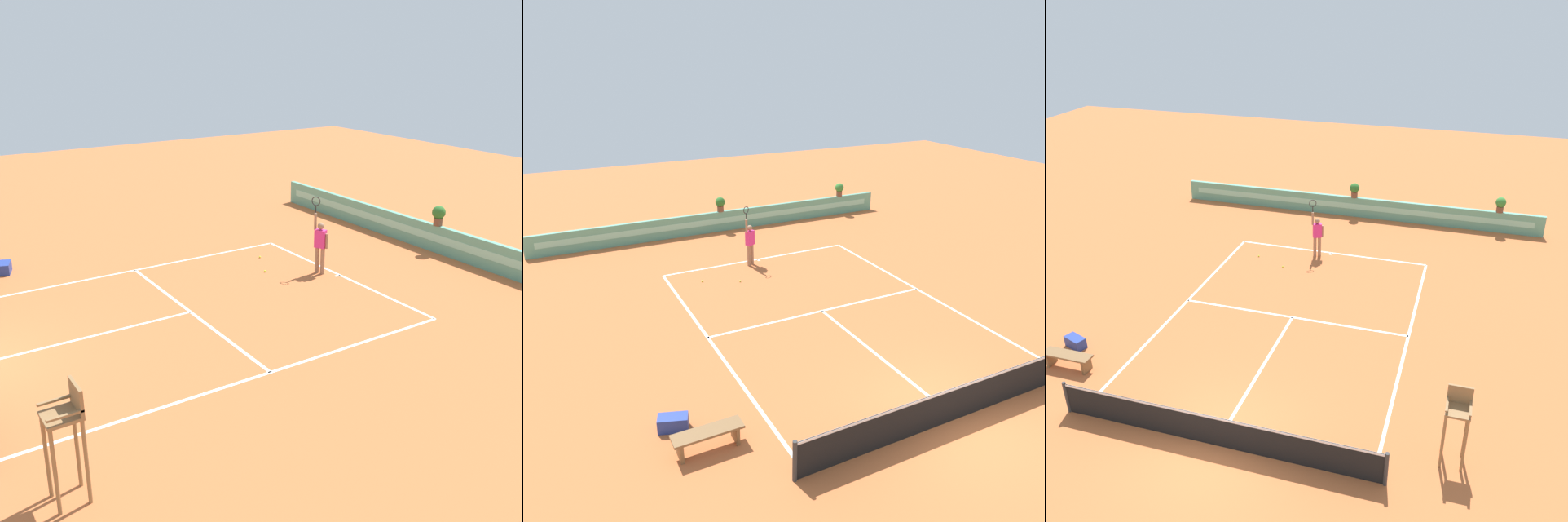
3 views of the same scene
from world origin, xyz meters
The scene contains 9 objects.
ground_plane centered at (0.00, 6.00, 0.00)m, with size 60.00×60.00×0.00m, color #BC6033.
court_lines centered at (0.00, 6.72, 0.00)m, with size 8.32×11.94×0.01m.
back_wall_barrier centered at (0.00, 16.39, 0.50)m, with size 18.00×0.21×1.00m.
umpire_chair centered at (5.86, 1.26, 1.34)m, with size 0.60×0.60×2.14m.
gear_bag centered at (-6.21, 2.67, 0.18)m, with size 0.70×0.36×0.36m, color navy.
tennis_player centered at (-0.52, 11.43, 1.05)m, with size 0.57×0.36×2.58m.
tennis_ball_near_baseline centered at (-1.59, 9.97, 0.03)m, with size 0.07×0.07×0.07m, color #CCE033.
tennis_ball_mid_court centered at (-2.90, 10.62, 0.03)m, with size 0.07×0.07×0.07m, color #CCE033.
potted_plant_centre centered at (-0.01, 16.39, 1.41)m, with size 0.48×0.48×0.72m.
Camera 1 is at (14.88, -0.82, 7.30)m, focal length 43.35 mm.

